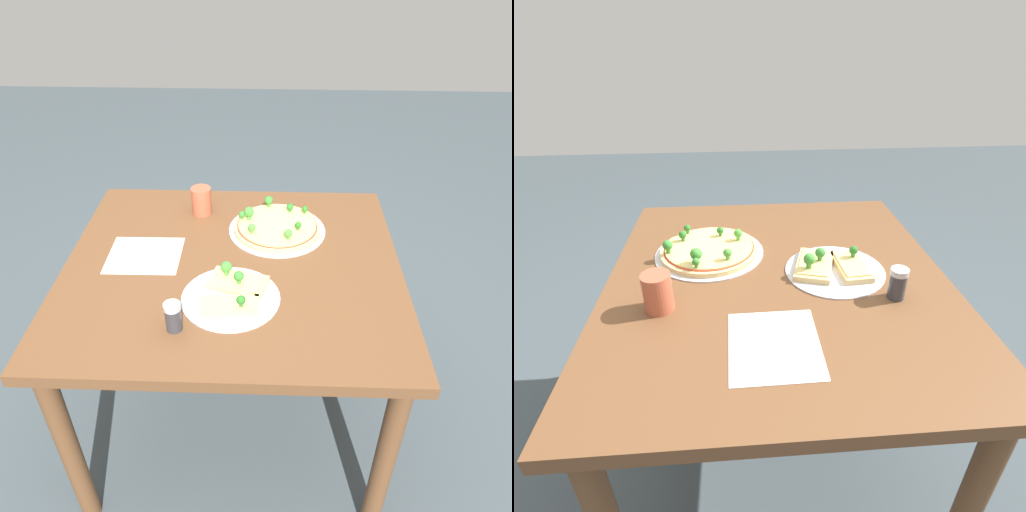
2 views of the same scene
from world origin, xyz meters
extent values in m
plane|color=#3D474C|center=(0.00, 0.00, 0.00)|extent=(8.00, 8.00, 0.00)
cube|color=brown|center=(0.00, 0.00, 0.71)|extent=(1.02, 0.92, 0.04)
cylinder|color=brown|center=(-0.45, -0.40, 0.35)|extent=(0.06, 0.06, 0.69)
cylinder|color=brown|center=(0.45, -0.40, 0.35)|extent=(0.06, 0.06, 0.69)
cylinder|color=brown|center=(-0.45, 0.40, 0.35)|extent=(0.06, 0.06, 0.69)
cylinder|color=brown|center=(0.45, 0.40, 0.35)|extent=(0.06, 0.06, 0.69)
cylinder|color=#B7B7BC|center=(0.14, 0.19, 0.73)|extent=(0.32, 0.32, 0.00)
cylinder|color=#DBB775|center=(0.14, 0.19, 0.74)|extent=(0.29, 0.29, 0.01)
cylinder|color=#B73823|center=(0.14, 0.19, 0.75)|extent=(0.27, 0.27, 0.00)
cylinder|color=#EACC75|center=(0.14, 0.19, 0.75)|extent=(0.26, 0.26, 0.00)
sphere|color=#479338|center=(0.05, 0.14, 0.77)|extent=(0.03, 0.03, 0.03)
cylinder|color=#51973E|center=(0.05, 0.14, 0.76)|extent=(0.01, 0.01, 0.01)
sphere|color=#286B23|center=(0.18, 0.27, 0.77)|extent=(0.02, 0.02, 0.02)
cylinder|color=#37742D|center=(0.18, 0.27, 0.76)|extent=(0.01, 0.01, 0.01)
sphere|color=#286B23|center=(0.23, 0.26, 0.77)|extent=(0.02, 0.02, 0.02)
cylinder|color=#37742D|center=(0.23, 0.26, 0.76)|extent=(0.01, 0.01, 0.01)
sphere|color=#3D8933|center=(0.04, 0.22, 0.78)|extent=(0.03, 0.03, 0.03)
cylinder|color=#488E3A|center=(0.04, 0.22, 0.76)|extent=(0.02, 0.02, 0.02)
sphere|color=#337A2D|center=(0.02, 0.22, 0.77)|extent=(0.02, 0.02, 0.02)
cylinder|color=#3F8136|center=(0.02, 0.22, 0.76)|extent=(0.01, 0.01, 0.01)
sphere|color=#286B23|center=(0.20, 0.16, 0.77)|extent=(0.02, 0.02, 0.02)
cylinder|color=#37742D|center=(0.20, 0.16, 0.76)|extent=(0.01, 0.01, 0.01)
sphere|color=#479338|center=(0.17, 0.11, 0.77)|extent=(0.03, 0.03, 0.03)
cylinder|color=#51973E|center=(0.17, 0.11, 0.76)|extent=(0.01, 0.01, 0.01)
sphere|color=#337A2D|center=(0.11, 0.31, 0.78)|extent=(0.03, 0.03, 0.03)
cylinder|color=#3F8136|center=(0.11, 0.31, 0.76)|extent=(0.01, 0.01, 0.01)
cylinder|color=#B7B7BC|center=(0.01, -0.16, 0.73)|extent=(0.28, 0.28, 0.00)
cube|color=#DBB775|center=(0.01, -0.21, 0.74)|extent=(0.17, 0.09, 0.02)
cube|color=#EACC75|center=(0.01, -0.21, 0.75)|extent=(0.14, 0.08, 0.00)
sphere|color=#286B23|center=(0.04, -0.22, 0.77)|extent=(0.02, 0.02, 0.02)
cylinder|color=#37742D|center=(0.04, -0.22, 0.76)|extent=(0.01, 0.01, 0.01)
cube|color=#DBB775|center=(0.02, -0.11, 0.74)|extent=(0.18, 0.14, 0.02)
cube|color=#EACC75|center=(0.02, -0.11, 0.75)|extent=(0.16, 0.12, 0.00)
sphere|color=#3D8933|center=(-0.01, -0.08, 0.78)|extent=(0.03, 0.03, 0.03)
cylinder|color=#488E3A|center=(-0.01, -0.08, 0.76)|extent=(0.01, 0.01, 0.01)
sphere|color=#337A2D|center=(0.03, -0.12, 0.78)|extent=(0.03, 0.03, 0.03)
cylinder|color=#3F8136|center=(0.03, -0.12, 0.76)|extent=(0.01, 0.01, 0.01)
cylinder|color=#AD5138|center=(-0.13, 0.30, 0.77)|extent=(0.07, 0.07, 0.10)
cylinder|color=#333338|center=(-0.13, -0.28, 0.76)|extent=(0.04, 0.04, 0.07)
cylinder|color=#B2B2B7|center=(-0.13, -0.28, 0.80)|extent=(0.04, 0.04, 0.01)
cube|color=white|center=(-0.28, 0.03, 0.73)|extent=(0.23, 0.20, 0.00)
camera|label=1|loc=(0.12, -1.21, 1.64)|focal=35.00mm
camera|label=2|loc=(-0.92, 0.09, 1.31)|focal=28.00mm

